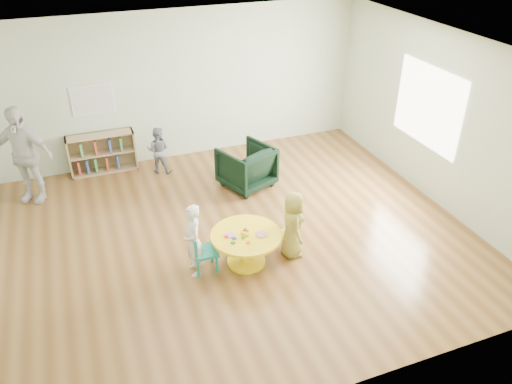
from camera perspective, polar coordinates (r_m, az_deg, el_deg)
room at (r=6.72m, az=-2.82°, el=8.22°), size 7.10×7.00×2.80m
activity_table at (r=6.92m, az=-1.14°, el=-5.85°), size 0.98×0.98×0.53m
kid_chair_left at (r=6.83m, az=-6.27°, el=-6.72°), size 0.34×0.34×0.62m
kid_chair_right at (r=7.26m, az=3.90°, el=-4.64°), size 0.32×0.32×0.50m
bookshelf at (r=9.68m, az=-17.24°, el=4.29°), size 1.20×0.30×0.75m
alphabet_poster at (r=9.43m, az=-18.16°, el=9.96°), size 0.74×0.01×0.54m
armchair at (r=8.75m, az=-1.10°, el=2.92°), size 1.06×1.07×0.75m
child_left at (r=6.70m, az=-7.20°, el=-5.51°), size 0.26×0.39×1.06m
child_right at (r=7.01m, az=4.20°, el=-3.72°), size 0.39×0.53×1.01m
toddler at (r=9.36m, az=-11.09°, el=4.72°), size 0.53×0.49×0.89m
adult_caretaker at (r=8.97m, az=-25.02°, el=3.89°), size 1.06×0.83×1.68m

